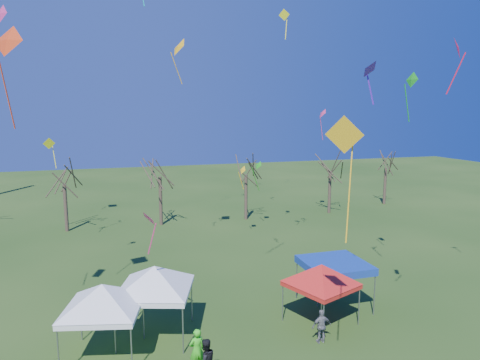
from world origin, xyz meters
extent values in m
plane|color=#224115|center=(0.00, 0.00, 0.00)|extent=(140.00, 140.00, 0.00)
cylinder|color=#3D2D21|center=(-10.77, 24.65, 2.14)|extent=(0.32, 0.32, 4.28)
cylinder|color=#3D2D21|center=(-2.37, 24.38, 2.32)|extent=(0.32, 0.32, 4.64)
cylinder|color=#3D2D21|center=(6.03, 24.04, 2.24)|extent=(0.32, 0.32, 4.49)
cylinder|color=#3D2D21|center=(15.36, 24.00, 2.24)|extent=(0.32, 0.32, 4.47)
cylinder|color=#3D2D21|center=(23.72, 26.07, 2.12)|extent=(0.32, 0.32, 4.23)
cylinder|color=gray|center=(-9.21, 1.52, 1.03)|extent=(0.06, 0.06, 2.07)
cylinder|color=gray|center=(-8.51, 4.33, 1.03)|extent=(0.06, 0.06, 2.07)
cylinder|color=gray|center=(-6.40, 0.82, 1.03)|extent=(0.06, 0.06, 2.07)
cylinder|color=gray|center=(-5.70, 3.63, 1.03)|extent=(0.06, 0.06, 2.07)
cube|color=white|center=(-7.45, 2.58, 2.19)|extent=(3.76, 3.76, 0.25)
pyramid|color=white|center=(-7.45, 2.58, 3.35)|extent=(4.25, 4.25, 1.03)
cylinder|color=gray|center=(-7.01, 2.75, 1.08)|extent=(0.06, 0.06, 2.16)
cylinder|color=gray|center=(-6.07, 5.62, 1.08)|extent=(0.06, 0.06, 2.16)
cylinder|color=gray|center=(-4.14, 1.81, 1.08)|extent=(0.06, 0.06, 2.16)
cylinder|color=gray|center=(-3.20, 4.68, 1.08)|extent=(0.06, 0.06, 2.16)
cube|color=white|center=(-5.10, 3.72, 2.29)|extent=(4.09, 4.09, 0.26)
pyramid|color=white|center=(-5.10, 3.72, 3.50)|extent=(4.35, 4.35, 1.08)
cylinder|color=gray|center=(2.22, 0.78, 0.96)|extent=(0.06, 0.06, 1.92)
cylinder|color=gray|center=(1.24, 3.29, 0.96)|extent=(0.06, 0.06, 1.92)
cylinder|color=gray|center=(4.73, 1.75, 0.96)|extent=(0.06, 0.06, 1.92)
cylinder|color=gray|center=(3.75, 4.27, 0.96)|extent=(0.06, 0.06, 1.92)
cube|color=red|center=(2.99, 2.52, 2.04)|extent=(3.74, 3.74, 0.23)
pyramid|color=red|center=(2.99, 2.52, 3.12)|extent=(3.81, 3.81, 0.96)
cylinder|color=gray|center=(3.02, 2.47, 1.10)|extent=(0.07, 0.07, 2.19)
cylinder|color=gray|center=(3.05, 5.53, 1.10)|extent=(0.07, 0.07, 2.19)
cylinder|color=gray|center=(6.09, 2.43, 1.10)|extent=(0.07, 0.07, 2.19)
cylinder|color=gray|center=(6.12, 5.50, 1.10)|extent=(0.07, 0.07, 2.19)
cube|color=navy|center=(4.57, 3.98, 2.32)|extent=(3.32, 3.32, 0.26)
cube|color=navy|center=(4.57, 3.98, 2.52)|extent=(3.32, 3.32, 0.13)
imported|color=#39CF21|center=(-3.81, 0.40, 0.91)|extent=(0.74, 0.56, 1.82)
imported|color=slate|center=(2.15, 0.81, 0.80)|extent=(0.95, 0.42, 1.61)
cone|color=yellow|center=(3.46, 17.05, 6.00)|extent=(0.56, 0.83, 0.71)
cube|color=yellow|center=(3.39, 17.30, 5.07)|extent=(0.53, 0.18, 1.50)
cone|color=#FEF91A|center=(3.82, 9.75, 16.54)|extent=(0.70, 0.64, 0.69)
cube|color=#FEF91A|center=(3.93, 9.66, 15.71)|extent=(0.23, 0.27, 1.33)
cone|color=#FAFF1A|center=(-11.11, 18.94, 8.33)|extent=(0.94, 0.59, 0.89)
cube|color=#FAFF1A|center=(-10.81, 19.05, 7.28)|extent=(0.28, 0.63, 1.67)
cone|color=#CE2D60|center=(-5.33, 2.97, 6.00)|extent=(0.86, 1.02, 0.72)
cube|color=#CE2D60|center=(-5.26, 2.78, 5.11)|extent=(0.44, 0.19, 1.36)
cone|color=#16951A|center=(9.71, 5.06, 12.44)|extent=(0.36, 0.94, 0.91)
cube|color=#16951A|center=(9.68, 5.32, 11.14)|extent=(0.55, 0.11, 2.16)
cone|color=#1D9A17|center=(5.79, 19.77, 6.00)|extent=(0.73, 0.93, 0.71)
cube|color=#1D9A17|center=(5.67, 20.18, 4.67)|extent=(0.87, 0.31, 2.28)
cone|color=#CA2C6F|center=(-14.11, 21.52, 17.91)|extent=(1.36, 1.42, 1.42)
cube|color=#CA2C6F|center=(-14.35, 21.79, 16.27)|extent=(0.60, 0.55, 2.57)
cone|color=red|center=(-10.73, 4.92, 13.59)|extent=(1.65, 1.46, 1.40)
cube|color=red|center=(-10.99, 5.10, 11.55)|extent=(0.42, 0.57, 3.34)
cone|color=#F5AA0C|center=(-2.01, 14.26, 15.04)|extent=(1.24, 1.62, 1.27)
cube|color=#F5AA0C|center=(-2.13, 14.65, 13.62)|extent=(0.83, 0.28, 2.13)
cone|color=yellow|center=(0.33, -3.60, 9.90)|extent=(1.17, 1.12, 1.25)
cube|color=yellow|center=(0.49, -3.75, 7.99)|extent=(0.36, 0.39, 3.20)
cone|color=#561BC2|center=(2.50, -1.54, 12.21)|extent=(0.91, 0.82, 0.62)
cube|color=#561BC2|center=(2.64, -1.47, 11.45)|extent=(0.21, 0.33, 1.15)
cone|color=#E0316A|center=(13.17, 21.93, 10.57)|extent=(0.63, 1.01, 0.88)
cube|color=#E0316A|center=(13.16, 22.13, 9.12)|extent=(0.43, 0.05, 2.41)
cone|color=red|center=(5.92, -2.16, 13.02)|extent=(0.85, 0.86, 0.86)
cube|color=red|center=(5.73, -2.36, 12.04)|extent=(0.45, 0.44, 1.54)
camera|label=1|loc=(-6.95, -15.72, 10.59)|focal=32.00mm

